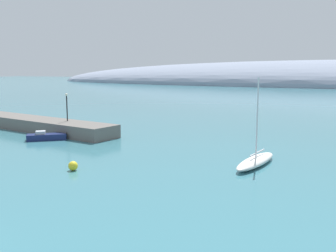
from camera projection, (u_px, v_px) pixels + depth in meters
breakwater_rocks at (39, 124)px, 55.12m from camera, size 27.64×9.52×1.70m
sailboat_white_near_shore at (256, 161)px, 35.36m from camera, size 2.96×8.03×8.06m
motorboat_navy_foreground at (47, 137)px, 47.83m from camera, size 4.68×4.27×1.16m
mooring_buoy_yellow at (73, 166)px, 33.59m from camera, size 0.83×0.83×0.83m
harbor_lamp_post at (67, 104)px, 52.11m from camera, size 0.36×0.36×3.77m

